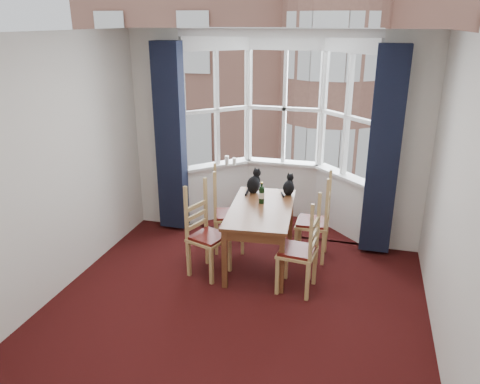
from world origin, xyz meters
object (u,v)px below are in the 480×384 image
at_px(chair_right_far, 319,224).
at_px(wine_bottle, 262,194).
at_px(chair_left_far, 222,216).
at_px(cat_left, 254,183).
at_px(dining_table, 261,215).
at_px(candle_tall, 227,160).
at_px(cat_right, 289,187).
at_px(chair_right_near, 305,253).
at_px(chair_left_near, 203,236).
at_px(candle_short, 234,161).

height_order(chair_right_far, wine_bottle, wine_bottle).
bearing_deg(chair_left_far, cat_left, 32.09).
bearing_deg(dining_table, candle_tall, 123.32).
xyz_separation_m(cat_right, candle_tall, (-1.05, 0.70, 0.07)).
bearing_deg(candle_tall, dining_table, -56.68).
bearing_deg(candle_tall, chair_right_near, -50.51).
height_order(chair_left_near, candle_short, candle_short).
height_order(chair_right_near, wine_bottle, wine_bottle).
xyz_separation_m(chair_left_near, chair_right_near, (1.24, -0.11, 0.00)).
height_order(chair_left_near, chair_left_far, same).
bearing_deg(chair_left_far, candle_short, 96.82).
bearing_deg(chair_right_near, chair_left_near, 174.87).
distance_m(chair_left_near, candle_tall, 1.70).
xyz_separation_m(dining_table, wine_bottle, (-0.03, 0.14, 0.21)).
bearing_deg(cat_right, candle_short, 142.29).
bearing_deg(chair_left_near, candle_tall, 96.68).
distance_m(chair_right_near, candle_tall, 2.30).
bearing_deg(cat_right, wine_bottle, -124.94).
xyz_separation_m(candle_tall, candle_short, (0.11, 0.03, -0.02)).
bearing_deg(cat_left, candle_short, 122.42).
bearing_deg(candle_tall, cat_right, -33.63).
xyz_separation_m(dining_table, candle_short, (-0.70, 1.26, 0.26)).
relative_size(chair_left_far, cat_left, 2.74).
relative_size(cat_right, candle_tall, 2.11).
bearing_deg(chair_right_near, wine_bottle, 135.12).
bearing_deg(chair_left_near, chair_right_near, -5.13).
distance_m(chair_left_far, candle_tall, 1.10).
bearing_deg(cat_right, candle_tall, 146.37).
height_order(chair_right_near, chair_right_far, same).
relative_size(chair_left_far, candle_short, 8.73).
distance_m(chair_left_near, chair_right_near, 1.25).
height_order(wine_bottle, candle_tall, wine_bottle).
distance_m(chair_left_far, chair_right_far, 1.27).
bearing_deg(chair_left_near, wine_bottle, 42.22).
bearing_deg(candle_short, cat_left, -57.58).
height_order(chair_left_far, cat_left, cat_left).
xyz_separation_m(chair_right_near, cat_right, (-0.38, 1.04, 0.39)).
relative_size(chair_left_far, candle_tall, 6.71).
xyz_separation_m(chair_right_far, candle_tall, (-1.50, 0.90, 0.47)).
relative_size(cat_left, candle_short, 3.18).
height_order(chair_right_near, candle_tall, candle_tall).
distance_m(dining_table, chair_left_near, 0.76).
height_order(chair_right_far, candle_short, candle_short).
relative_size(dining_table, chair_right_far, 1.58).
xyz_separation_m(chair_right_far, cat_right, (-0.44, 0.20, 0.39)).
relative_size(chair_right_near, candle_short, 8.73).
bearing_deg(chair_left_near, cat_left, 65.25).
relative_size(chair_right_far, cat_left, 2.74).
height_order(cat_right, candle_tall, cat_right).
xyz_separation_m(wine_bottle, candle_short, (-0.67, 1.12, 0.05)).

